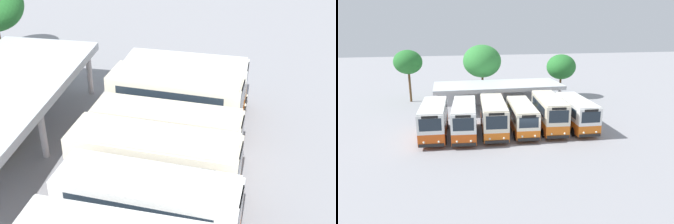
% 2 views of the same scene
% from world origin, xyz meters
% --- Properties ---
extents(ground_plane, '(180.00, 180.00, 0.00)m').
position_xyz_m(ground_plane, '(0.00, 0.00, 0.00)').
color(ground_plane, '#939399').
extents(city_bus_second_in_row, '(2.87, 7.50, 3.34)m').
position_xyz_m(city_bus_second_in_row, '(-5.73, 2.97, 1.84)').
color(city_bus_second_in_row, black).
rests_on(city_bus_second_in_row, ground).
extents(city_bus_middle_cream, '(2.96, 7.96, 3.34)m').
position_xyz_m(city_bus_middle_cream, '(-2.79, 3.31, 1.84)').
color(city_bus_middle_cream, black).
rests_on(city_bus_middle_cream, ground).
extents(city_bus_fourth_amber, '(2.77, 7.84, 2.97)m').
position_xyz_m(city_bus_fourth_amber, '(0.15, 3.26, 1.66)').
color(city_bus_fourth_amber, black).
rests_on(city_bus_fourth_amber, ground).
extents(city_bus_fifth_blue, '(2.96, 7.73, 3.50)m').
position_xyz_m(city_bus_fifth_blue, '(3.09, 3.30, 1.92)').
color(city_bus_fifth_blue, black).
rests_on(city_bus_fifth_blue, ground).
extents(city_bus_far_end_green, '(2.64, 7.68, 3.21)m').
position_xyz_m(city_bus_far_end_green, '(6.03, 3.10, 1.78)').
color(city_bus_far_end_green, black).
rests_on(city_bus_far_end_green, ground).
extents(waiting_chair_second_from_end, '(0.44, 0.44, 0.86)m').
position_xyz_m(waiting_chair_second_from_end, '(-1.39, 11.76, 0.52)').
color(waiting_chair_second_from_end, slate).
rests_on(waiting_chair_second_from_end, ground).
extents(waiting_chair_middle_seat, '(0.44, 0.44, 0.86)m').
position_xyz_m(waiting_chair_middle_seat, '(-0.76, 11.71, 0.52)').
color(waiting_chair_middle_seat, slate).
rests_on(waiting_chair_middle_seat, ground).
extents(waiting_chair_fourth_seat, '(0.44, 0.44, 0.86)m').
position_xyz_m(waiting_chair_fourth_seat, '(-0.13, 11.72, 0.52)').
color(waiting_chair_fourth_seat, slate).
rests_on(waiting_chair_fourth_seat, ground).
extents(waiting_chair_fifth_seat, '(0.44, 0.44, 0.86)m').
position_xyz_m(waiting_chair_fifth_seat, '(0.49, 11.81, 0.52)').
color(waiting_chair_fifth_seat, slate).
rests_on(waiting_chair_fifth_seat, ground).
extents(waiting_chair_far_end_seat, '(0.44, 0.44, 0.86)m').
position_xyz_m(waiting_chair_far_end_seat, '(1.12, 11.75, 0.52)').
color(waiting_chair_far_end_seat, slate).
rests_on(waiting_chair_far_end_seat, ground).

